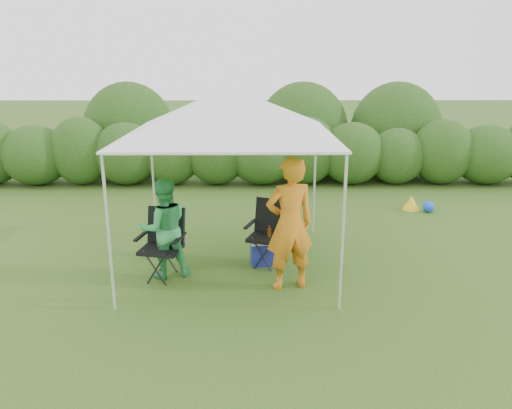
{
  "coord_description": "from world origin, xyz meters",
  "views": [
    {
      "loc": [
        0.34,
        -7.02,
        3.21
      ],
      "look_at": [
        0.4,
        0.4,
        1.05
      ],
      "focal_mm": 35.0,
      "sensor_mm": 36.0,
      "label": 1
    }
  ],
  "objects_px": {
    "canopy": "(229,112)",
    "woman": "(164,228)",
    "chair_left": "(163,239)",
    "cooler": "(265,252)",
    "chair_right": "(270,228)",
    "man": "(290,224)"
  },
  "relations": [
    {
      "from": "canopy",
      "to": "woman",
      "type": "height_order",
      "value": "canopy"
    },
    {
      "from": "chair_left",
      "to": "cooler",
      "type": "relative_size",
      "value": 2.01
    },
    {
      "from": "canopy",
      "to": "chair_right",
      "type": "bearing_deg",
      "value": 10.18
    },
    {
      "from": "woman",
      "to": "cooler",
      "type": "xyz_separation_m",
      "value": [
        1.54,
        0.46,
        -0.56
      ]
    },
    {
      "from": "canopy",
      "to": "woman",
      "type": "relative_size",
      "value": 2.02
    },
    {
      "from": "canopy",
      "to": "man",
      "type": "height_order",
      "value": "canopy"
    },
    {
      "from": "canopy",
      "to": "cooler",
      "type": "bearing_deg",
      "value": 5.44
    },
    {
      "from": "man",
      "to": "cooler",
      "type": "bearing_deg",
      "value": -86.57
    },
    {
      "from": "chair_right",
      "to": "cooler",
      "type": "bearing_deg",
      "value": -118.89
    },
    {
      "from": "chair_left",
      "to": "man",
      "type": "height_order",
      "value": "man"
    },
    {
      "from": "chair_right",
      "to": "chair_left",
      "type": "bearing_deg",
      "value": -142.98
    },
    {
      "from": "chair_left",
      "to": "cooler",
      "type": "xyz_separation_m",
      "value": [
        1.57,
        0.44,
        -0.39
      ]
    },
    {
      "from": "chair_left",
      "to": "cooler",
      "type": "bearing_deg",
      "value": 27.39
    },
    {
      "from": "chair_left",
      "to": "woman",
      "type": "height_order",
      "value": "woman"
    },
    {
      "from": "chair_right",
      "to": "woman",
      "type": "xyz_separation_m",
      "value": [
        -1.6,
        -0.52,
        0.18
      ]
    },
    {
      "from": "canopy",
      "to": "cooler",
      "type": "height_order",
      "value": "canopy"
    },
    {
      "from": "chair_left",
      "to": "man",
      "type": "xyz_separation_m",
      "value": [
        1.89,
        -0.44,
        0.38
      ]
    },
    {
      "from": "man",
      "to": "chair_right",
      "type": "bearing_deg",
      "value": -91.44
    },
    {
      "from": "chair_right",
      "to": "man",
      "type": "height_order",
      "value": "man"
    },
    {
      "from": "chair_left",
      "to": "canopy",
      "type": "bearing_deg",
      "value": 32.62
    },
    {
      "from": "canopy",
      "to": "chair_left",
      "type": "xyz_separation_m",
      "value": [
        -1.02,
        -0.39,
        -1.87
      ]
    },
    {
      "from": "man",
      "to": "cooler",
      "type": "height_order",
      "value": "man"
    }
  ]
}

